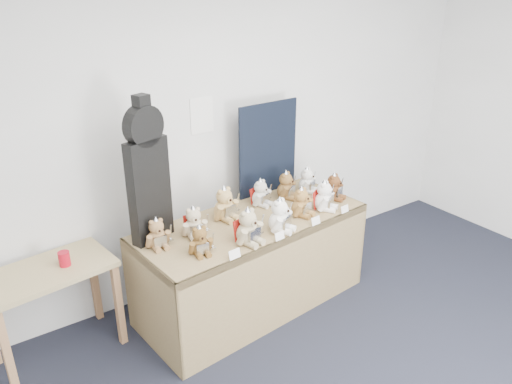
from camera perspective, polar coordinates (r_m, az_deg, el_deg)
room_shell at (r=4.16m, az=-6.19°, el=8.71°), size 6.00×6.00×6.00m
display_table at (r=4.03m, az=0.27°, el=-5.78°), size 1.97×0.97×0.80m
side_table at (r=3.85m, az=-22.51°, el=-9.72°), size 0.93×0.59×0.73m
guitar_case at (r=3.60m, az=-12.27°, el=2.20°), size 0.34×0.19×1.08m
navy_board at (r=4.39m, az=1.38°, el=4.98°), size 0.62×0.05×0.82m
red_cup at (r=3.76m, az=-21.06°, el=-7.14°), size 0.08×0.08×0.11m
teddy_front_far_left at (r=3.52m, az=-6.41°, el=-5.64°), size 0.20×0.17×0.24m
teddy_front_left at (r=3.63m, az=-0.89°, el=-4.13°), size 0.26×0.23×0.31m
teddy_front_centre at (r=3.80m, az=2.78°, el=-2.82°), size 0.25×0.24×0.30m
teddy_front_right at (r=4.06m, az=5.24°, el=-1.28°), size 0.23×0.21×0.27m
teddy_front_far_right at (r=4.18m, az=7.83°, el=-0.56°), size 0.24×0.23×0.29m
teddy_front_end at (r=4.40m, az=8.92°, el=0.48°), size 0.22×0.21×0.26m
teddy_back_left at (r=3.76m, az=-7.10°, el=-3.56°), size 0.22×0.20×0.27m
teddy_back_centre_left at (r=3.99m, az=-3.56°, el=-1.48°), size 0.26×0.22×0.31m
teddy_back_centre_right at (r=4.23m, az=0.56°, el=-0.22°), size 0.22×0.20×0.26m
teddy_back_right at (r=4.37m, az=3.48°, el=0.66°), size 0.23×0.22×0.27m
teddy_back_end at (r=4.52m, az=5.87°, el=1.27°), size 0.21×0.21×0.26m
teddy_back_far_left at (r=3.65m, az=-11.22°, el=-4.78°), size 0.21×0.17×0.25m
entry_card_a at (r=3.47m, az=-2.46°, el=-7.10°), size 0.10×0.03×0.07m
entry_card_b at (r=3.71m, az=2.72°, el=-5.03°), size 0.09×0.03×0.06m
entry_card_c at (r=3.95m, az=6.85°, el=-3.29°), size 0.09×0.03×0.06m
entry_card_d at (r=4.18m, az=10.11°, el=-1.93°), size 0.08×0.03×0.06m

